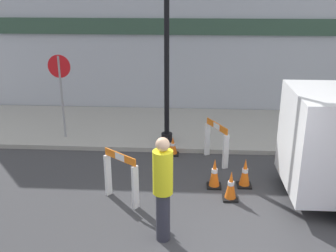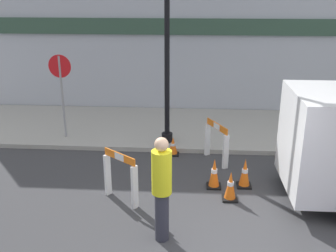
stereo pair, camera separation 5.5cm
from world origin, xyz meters
TOP-DOWN VIEW (x-y plane):
  - sidewalk_slab at (0.00, 6.25)m, footprint 18.00×3.49m
  - storefront_facade at (0.00, 8.06)m, footprint 18.00×0.22m
  - stop_sign at (-4.21, 5.16)m, footprint 0.60×0.06m
  - barricade_0 at (-2.12, 2.08)m, footprint 0.75×0.62m
  - barricade_1 at (-0.18, 4.07)m, footprint 0.54×0.87m
  - traffic_cone_0 at (-1.23, 4.40)m, footprint 0.30×0.30m
  - traffic_cone_1 at (0.37, 2.84)m, footprint 0.30×0.30m
  - traffic_cone_2 at (0.02, 2.28)m, footprint 0.30×0.30m
  - traffic_cone_3 at (-0.27, 2.77)m, footprint 0.30×0.30m
  - person_worker at (-1.22, 0.90)m, footprint 0.34×0.34m

SIDE VIEW (x-z plane):
  - sidewalk_slab at x=0.00m, z-range 0.00..0.12m
  - traffic_cone_0 at x=-1.23m, z-range -0.01..0.46m
  - traffic_cone_2 at x=0.02m, z-range -0.01..0.59m
  - traffic_cone_1 at x=0.37m, z-range -0.01..0.62m
  - traffic_cone_3 at x=-0.27m, z-range -0.01..0.63m
  - barricade_1 at x=-0.18m, z-range 0.05..1.02m
  - barricade_0 at x=-2.12m, z-range 0.04..1.07m
  - person_worker at x=-1.22m, z-range 0.08..1.91m
  - stop_sign at x=-4.21m, z-range 0.50..2.74m
  - storefront_facade at x=0.00m, z-range 0.00..5.50m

